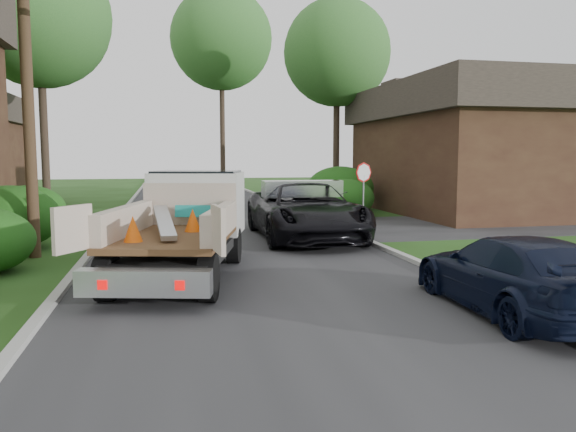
# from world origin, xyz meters

# --- Properties ---
(ground) EXTENTS (120.00, 120.00, 0.00)m
(ground) POSITION_xyz_m (0.00, 0.00, 0.00)
(ground) COLOR #1F4112
(ground) RESTS_ON ground
(road) EXTENTS (8.00, 90.00, 0.02)m
(road) POSITION_xyz_m (0.00, 10.00, 0.00)
(road) COLOR #28282B
(road) RESTS_ON ground
(side_street) EXTENTS (16.00, 7.00, 0.02)m
(side_street) POSITION_xyz_m (12.00, 9.00, 0.01)
(side_street) COLOR #28282B
(side_street) RESTS_ON ground
(curb_left) EXTENTS (0.20, 90.00, 0.12)m
(curb_left) POSITION_xyz_m (-4.10, 10.00, 0.06)
(curb_left) COLOR #9E9E99
(curb_left) RESTS_ON ground
(curb_right) EXTENTS (0.20, 90.00, 0.12)m
(curb_right) POSITION_xyz_m (4.10, 10.00, 0.06)
(curb_right) COLOR #9E9E99
(curb_right) RESTS_ON ground
(stop_sign) EXTENTS (0.71, 0.32, 2.48)m
(stop_sign) POSITION_xyz_m (5.20, 9.00, 1.78)
(stop_sign) COLOR slate
(stop_sign) RESTS_ON ground
(utility_pole) EXTENTS (2.42, 1.25, 10.00)m
(utility_pole) POSITION_xyz_m (-5.48, 4.98, 5.17)
(utility_pole) COLOR #382619
(utility_pole) RESTS_ON ground
(house_right) EXTENTS (9.72, 12.96, 6.20)m
(house_right) POSITION_xyz_m (13.00, 14.00, 3.16)
(house_right) COLOR #361F16
(house_right) RESTS_ON ground
(hedge_left_b) EXTENTS (2.86, 2.86, 1.87)m
(hedge_left_b) POSITION_xyz_m (-6.50, 6.50, 0.94)
(hedge_left_b) COLOR #154610
(hedge_left_b) RESTS_ON ground
(hedge_left_c) EXTENTS (2.60, 2.60, 1.70)m
(hedge_left_c) POSITION_xyz_m (-6.80, 10.00, 0.85)
(hedge_left_c) COLOR #154610
(hedge_left_c) RESTS_ON ground
(hedge_right_a) EXTENTS (2.60, 2.60, 1.70)m
(hedge_right_a) POSITION_xyz_m (5.80, 13.00, 0.85)
(hedge_right_a) COLOR #154610
(hedge_right_a) RESTS_ON ground
(hedge_right_b) EXTENTS (3.38, 3.38, 2.21)m
(hedge_right_b) POSITION_xyz_m (6.50, 16.00, 1.10)
(hedge_right_b) COLOR #154610
(hedge_right_b) RESTS_ON ground
(tree_left_far) EXTENTS (6.40, 6.40, 12.20)m
(tree_left_far) POSITION_xyz_m (-7.50, 17.00, 8.98)
(tree_left_far) COLOR #2D2119
(tree_left_far) RESTS_ON ground
(tree_right_far) EXTENTS (6.00, 6.00, 11.50)m
(tree_right_far) POSITION_xyz_m (7.50, 20.00, 8.48)
(tree_right_far) COLOR #2D2119
(tree_right_far) RESTS_ON ground
(tree_center_far) EXTENTS (7.20, 7.20, 14.60)m
(tree_center_far) POSITION_xyz_m (2.00, 30.00, 10.98)
(tree_center_far) COLOR #2D2119
(tree_center_far) RESTS_ON ground
(flatbed_truck) EXTENTS (3.94, 6.58, 2.34)m
(flatbed_truck) POSITION_xyz_m (-1.51, 2.47, 1.27)
(flatbed_truck) COLOR black
(flatbed_truck) RESTS_ON ground
(black_pickup) EXTENTS (3.17, 6.73, 1.86)m
(black_pickup) POSITION_xyz_m (2.40, 6.76, 0.93)
(black_pickup) COLOR black
(black_pickup) RESTS_ON ground
(navy_suv) EXTENTS (2.10, 4.77, 1.36)m
(navy_suv) POSITION_xyz_m (3.80, -2.50, 0.68)
(navy_suv) COLOR black
(navy_suv) RESTS_ON ground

